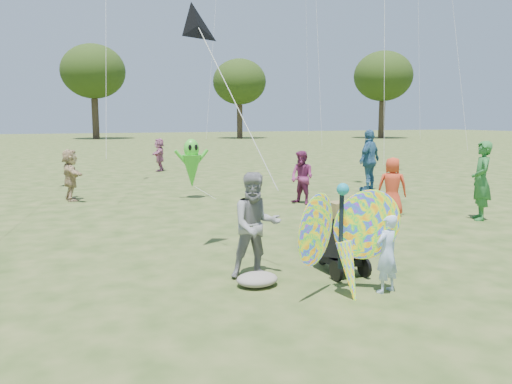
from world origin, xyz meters
TOP-DOWN VIEW (x-y plane):
  - ground at (0.00, 0.00)m, footprint 160.00×160.00m
  - child_girl at (0.72, -0.79)m, footprint 0.44×0.35m
  - adult_man at (-0.63, 0.48)m, footprint 0.82×0.68m
  - grey_bag at (-0.77, 0.10)m, footprint 0.59×0.48m
  - crowd_a at (4.19, 3.56)m, footprint 0.82×0.75m
  - crowd_c at (6.15, 7.26)m, footprint 1.25×0.96m
  - crowd_d at (-2.79, 8.90)m, footprint 0.60×1.40m
  - crowd_e at (2.97, 5.85)m, footprint 0.77×0.86m
  - crowd_f at (5.75, 2.38)m, footprint 0.73×0.79m
  - crowd_j at (1.23, 16.05)m, footprint 0.90×1.42m
  - jogging_stroller at (0.59, 0.24)m, footprint 0.53×1.06m
  - butterfly_kite at (0.11, -0.71)m, footprint 1.74×0.75m
  - delta_kite_rig at (-1.03, 1.89)m, footprint 1.26×1.65m
  - alien_kite at (0.47, 7.93)m, footprint 1.12×0.69m
  - tree_line at (3.67, 44.99)m, footprint 91.78×33.60m

SIDE VIEW (x-z plane):
  - ground at x=0.00m, z-range 0.00..0.00m
  - grey_bag at x=-0.77m, z-range 0.00..0.19m
  - child_girl at x=0.72m, z-range 0.00..1.07m
  - jogging_stroller at x=0.59m, z-range 0.07..1.16m
  - crowd_a at x=4.19m, z-range 0.00..1.41m
  - crowd_e at x=2.97m, z-range 0.00..1.46m
  - crowd_j at x=1.23m, z-range 0.00..1.46m
  - crowd_d at x=-2.79m, z-range 0.00..1.47m
  - butterfly_kite at x=0.11m, z-range -0.11..1.59m
  - adult_man at x=-0.63m, z-range 0.00..1.55m
  - crowd_f at x=5.75m, z-range 0.00..1.81m
  - alien_kite at x=0.47m, z-range 0.10..1.84m
  - crowd_c at x=6.15m, z-range 0.00..1.97m
  - delta_kite_rig at x=-1.03m, z-range 2.28..5.21m
  - tree_line at x=3.67m, z-range 1.47..12.25m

